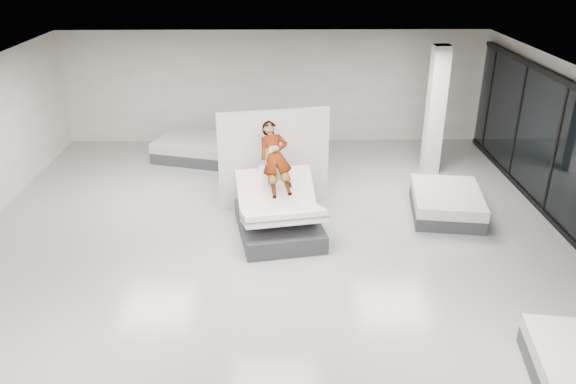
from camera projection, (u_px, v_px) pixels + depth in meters
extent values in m
plane|color=#A8A69E|center=(273.00, 264.00, 10.34)|extent=(14.00, 14.00, 0.00)
plane|color=black|center=(270.00, 94.00, 9.02)|extent=(14.00, 14.00, 0.00)
cube|color=silver|center=(274.00, 87.00, 16.06)|extent=(12.00, 0.04, 3.20)
cube|color=#3B3B41|center=(279.00, 225.00, 11.35)|extent=(1.89, 2.31, 0.36)
cube|color=white|center=(275.00, 192.00, 11.41)|extent=(1.69, 1.21, 0.82)
cube|color=#5D5D62|center=(275.00, 192.00, 11.41)|extent=(1.70, 1.11, 0.68)
cube|color=white|center=(283.00, 216.00, 10.76)|extent=(1.71, 1.31, 0.52)
cube|color=#5D5D62|center=(283.00, 216.00, 10.76)|extent=(1.73, 1.28, 0.34)
cube|color=white|center=(274.00, 174.00, 11.38)|extent=(0.63, 0.51, 0.37)
imported|color=slate|center=(275.00, 170.00, 11.18)|extent=(0.84, 1.54, 1.36)
cube|color=black|center=(290.00, 185.00, 10.98)|extent=(0.07, 0.15, 0.08)
cube|color=silver|center=(274.00, 159.00, 12.19)|extent=(2.40, 0.57, 2.20)
cube|color=#3B3B41|center=(446.00, 208.00, 12.19)|extent=(1.68, 2.08, 0.28)
cube|color=white|center=(447.00, 197.00, 12.08)|extent=(1.68, 2.08, 0.24)
cube|color=#3B3B41|center=(197.00, 153.00, 15.28)|extent=(2.38, 2.04, 0.30)
cube|color=white|center=(196.00, 143.00, 15.17)|extent=(2.38, 2.04, 0.25)
cube|color=white|center=(435.00, 111.00, 13.84)|extent=(0.40, 0.40, 3.20)
cube|color=black|center=(556.00, 151.00, 11.65)|extent=(0.09, 0.08, 2.80)
cube|color=black|center=(519.00, 122.00, 13.48)|extent=(0.09, 0.08, 2.80)
cube|color=black|center=(490.00, 100.00, 15.30)|extent=(0.09, 0.08, 2.80)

